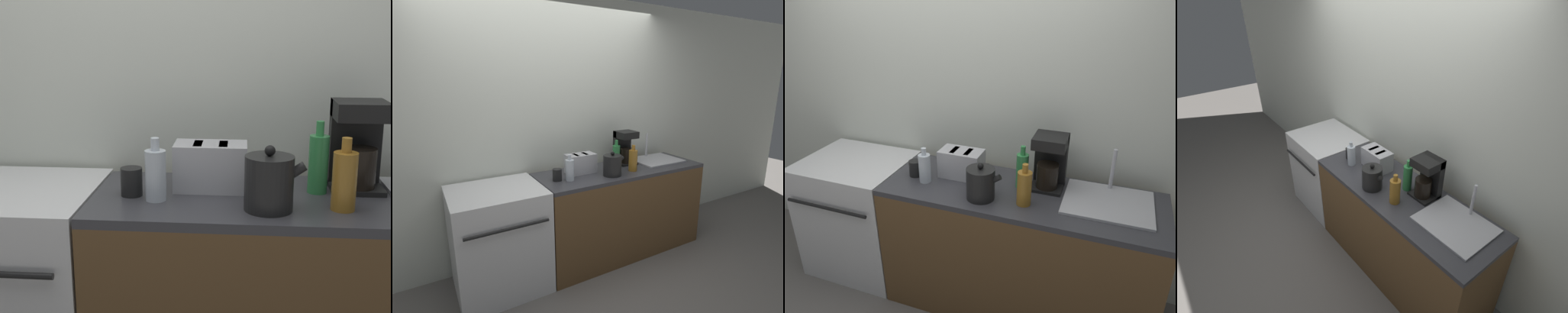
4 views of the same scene
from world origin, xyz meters
TOP-DOWN VIEW (x-y plane):
  - ground_plane at (0.00, 0.00)m, footprint 12.00×12.00m
  - wall_back at (0.00, 0.71)m, footprint 8.00×0.05m
  - stove at (-0.64, 0.33)m, footprint 0.76×0.69m
  - counter_block at (0.63, 0.30)m, footprint 1.76×0.61m
  - kettle at (0.42, 0.16)m, footprint 0.22×0.17m
  - toaster at (0.19, 0.38)m, footprint 0.28×0.16m
  - coffee_maker at (0.77, 0.45)m, footprint 0.20×0.20m
  - sink_tray at (1.15, 0.36)m, footprint 0.51×0.43m
  - bottle_amber at (0.68, 0.18)m, footprint 0.09×0.09m
  - bottle_green at (0.61, 0.38)m, footprint 0.08×0.08m
  - bottle_clear at (-0.00, 0.23)m, footprint 0.08×0.08m
  - cup_black at (-0.10, 0.28)m, footprint 0.08×0.08m

SIDE VIEW (x-z plane):
  - ground_plane at x=0.00m, z-range 0.00..0.00m
  - counter_block at x=0.63m, z-range 0.00..0.92m
  - stove at x=-0.64m, z-range 0.01..0.93m
  - sink_tray at x=1.15m, z-range 0.79..1.07m
  - cup_black at x=-0.10m, z-range 0.92..1.03m
  - toaster at x=0.19m, z-range 0.92..1.11m
  - bottle_clear at x=0.00m, z-range 0.90..1.14m
  - kettle at x=0.42m, z-range 0.90..1.14m
  - bottle_amber at x=0.68m, z-range 0.90..1.16m
  - bottle_green at x=0.61m, z-range 0.90..1.18m
  - coffee_maker at x=0.77m, z-range 0.92..1.27m
  - wall_back at x=0.00m, z-range 0.00..2.60m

